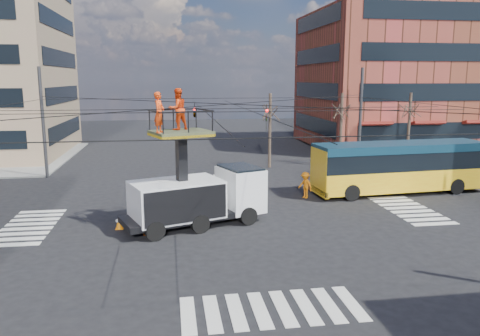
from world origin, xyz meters
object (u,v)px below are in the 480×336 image
utility_truck (197,183)px  flagger (305,185)px  worker_ground (145,213)px  traffic_cone (119,222)px  city_bus (400,166)px

utility_truck → flagger: bearing=12.8°
worker_ground → flagger: size_ratio=1.29×
traffic_cone → flagger: (10.59, 4.41, 0.48)m
worker_ground → flagger: (9.31, 5.48, -0.23)m
utility_truck → worker_ground: utility_truck is taller
city_bus → flagger: 6.34m
traffic_cone → flagger: size_ratio=0.40×
city_bus → traffic_cone: 17.58m
traffic_cone → flagger: flagger is taller
traffic_cone → worker_ground: worker_ground is taller
city_bus → utility_truck: bearing=-164.6°
city_bus → flagger: size_ratio=7.01×
traffic_cone → worker_ground: 1.82m
utility_truck → worker_ground: 2.96m
flagger → worker_ground: bearing=-89.8°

